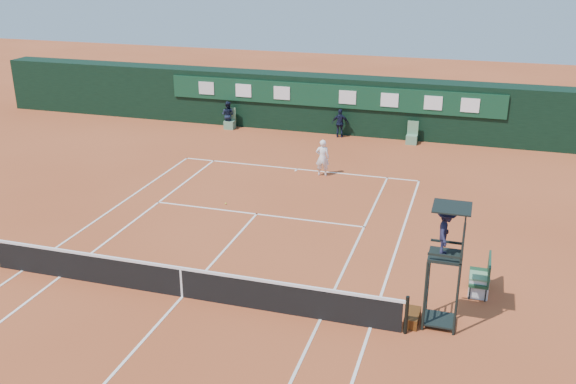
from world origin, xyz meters
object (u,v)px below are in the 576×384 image
object	(u,v)px
umpire_chair	(446,241)
player	(322,158)
cooler	(479,285)
player_bench	(483,274)
tennis_net	(181,281)

from	to	relation	value
umpire_chair	player	distance (m)	12.33
cooler	player	bearing A→B (deg)	127.96
player_bench	cooler	distance (m)	0.36
tennis_net	umpire_chair	size ratio (longest dim) A/B	3.77
umpire_chair	player	size ratio (longest dim) A/B	2.09
player	player_bench	bearing A→B (deg)	121.31
cooler	umpire_chair	bearing A→B (deg)	-116.95
tennis_net	player	bearing A→B (deg)	83.49
tennis_net	cooler	world-z (taller)	tennis_net
tennis_net	cooler	xyz separation A→B (m)	(8.17, 2.60, -0.18)
tennis_net	cooler	distance (m)	8.57
tennis_net	umpire_chair	world-z (taller)	umpire_chair
player_bench	cooler	bearing A→B (deg)	-113.31
cooler	player	size ratio (longest dim) A/B	0.39
cooler	player	distance (m)	11.17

